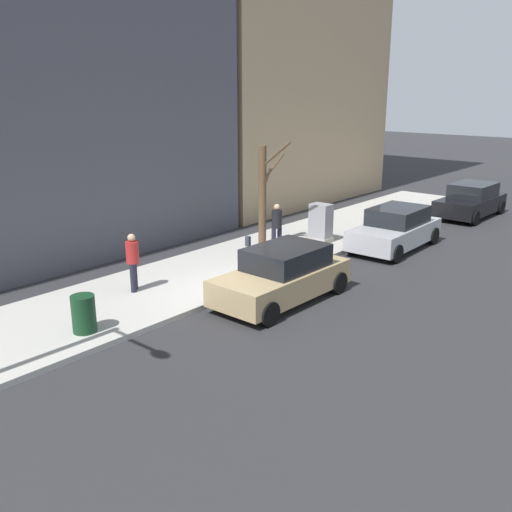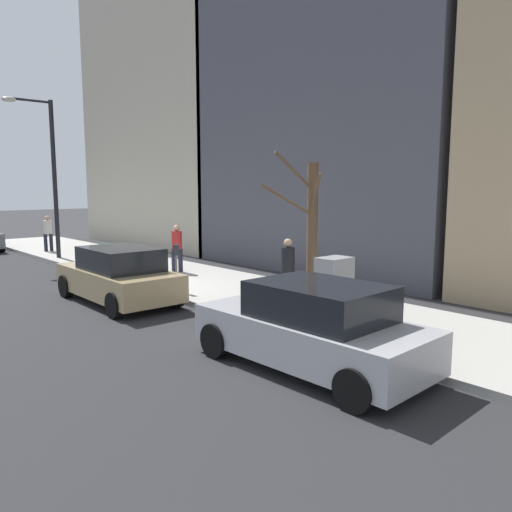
{
  "view_description": "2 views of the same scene",
  "coord_description": "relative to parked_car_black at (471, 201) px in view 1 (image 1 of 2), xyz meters",
  "views": [
    {
      "loc": [
        -10.21,
        11.27,
        5.69
      ],
      "look_at": [
        -0.2,
        -0.49,
        1.11
      ],
      "focal_mm": 40.0,
      "sensor_mm": 36.0,
      "label": 1
    },
    {
      "loc": [
        -7.26,
        -12.89,
        3.11
      ],
      "look_at": [
        1.76,
        -2.85,
        1.25
      ],
      "focal_mm": 35.0,
      "sensor_mm": 36.0,
      "label": 2
    }
  ],
  "objects": [
    {
      "name": "parking_meter",
      "position": [
        1.55,
        13.63,
        0.24
      ],
      "size": [
        0.14,
        0.1,
        1.35
      ],
      "color": "slate",
      "rests_on": "sidewalk"
    },
    {
      "name": "trash_bin",
      "position": [
        2.0,
        18.97,
        -0.14
      ],
      "size": [
        0.56,
        0.56,
        0.9
      ],
      "primitive_type": "cylinder",
      "color": "#14381E",
      "rests_on": "sidewalk"
    },
    {
      "name": "pedestrian_midblock",
      "position": [
        3.39,
        16.43,
        0.35
      ],
      "size": [
        0.36,
        0.36,
        1.66
      ],
      "rotation": [
        0.0,
        0.0,
        2.31
      ],
      "color": "#1E1E2D",
      "rests_on": "sidewalk"
    },
    {
      "name": "pedestrian_near_meter",
      "position": [
        2.93,
        10.53,
        0.35
      ],
      "size": [
        0.36,
        0.38,
        1.66
      ],
      "rotation": [
        0.0,
        0.0,
        4.35
      ],
      "color": "#1E1E2D",
      "rests_on": "sidewalk"
    },
    {
      "name": "sidewalk",
      "position": [
        3.1,
        14.52,
        -0.66
      ],
      "size": [
        4.0,
        36.0,
        0.15
      ],
      "primitive_type": "cube",
      "color": "#B2AFA8",
      "rests_on": "ground"
    },
    {
      "name": "bare_tree",
      "position": [
        3.65,
        10.4,
        1.32
      ],
      "size": [
        1.46,
        1.53,
        3.85
      ],
      "color": "brown",
      "rests_on": "sidewalk"
    },
    {
      "name": "parked_car_silver",
      "position": [
        0.09,
        7.14,
        0.0
      ],
      "size": [
        2.0,
        4.24,
        1.52
      ],
      "rotation": [
        0.0,
        0.0,
        0.02
      ],
      "color": "#B7B7BC",
      "rests_on": "ground"
    },
    {
      "name": "parked_car_tan",
      "position": [
        -0.05,
        14.01,
        0.0
      ],
      "size": [
        1.97,
        4.22,
        1.52
      ],
      "rotation": [
        0.0,
        0.0,
        -0.01
      ],
      "color": "tan",
      "rests_on": "ground"
    },
    {
      "name": "utility_box",
      "position": [
        2.4,
        8.57,
        0.11
      ],
      "size": [
        0.83,
        0.61,
        1.43
      ],
      "color": "#A8A399",
      "rests_on": "sidewalk"
    },
    {
      "name": "ground_plane",
      "position": [
        1.1,
        14.52,
        -0.74
      ],
      "size": [
        120.0,
        120.0,
        0.0
      ],
      "primitive_type": "plane",
      "color": "#2B2B2D"
    },
    {
      "name": "parked_car_black",
      "position": [
        0.0,
        0.0,
        0.0
      ],
      "size": [
        1.99,
        4.24,
        1.52
      ],
      "rotation": [
        0.0,
        0.0,
        -0.02
      ],
      "color": "black",
      "rests_on": "ground"
    }
  ]
}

